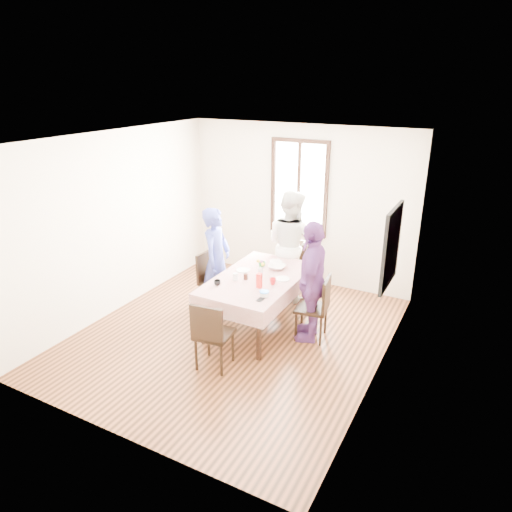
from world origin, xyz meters
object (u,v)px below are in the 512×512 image
Objects in this scene: chair_right at (312,308)px; chair_near at (214,334)px; person_right at (311,281)px; chair_left at (216,282)px; person_far at (290,245)px; person_left at (216,261)px; chair_far at (290,269)px; dining_table at (258,302)px.

chair_right is 1.00× the size of chair_near.
person_right is (0.78, 1.20, 0.39)m from chair_near.
chair_left is 1.53m from chair_near.
person_left is at bearing 68.80° from person_far.
chair_far is 0.43m from person_far.
dining_table is 1.15m from chair_far.
dining_table is 0.91m from person_right.
chair_right and chair_far have the same top height.
chair_far is (-0.00, 1.15, 0.08)m from dining_table.
person_far is at bearing -157.74° from person_right.
chair_left is at bearing -107.59° from person_right.
person_left is (-0.78, -0.99, 0.36)m from chair_far.
person_left is at bearing 93.11° from chair_left.
chair_right is at bearing 49.55° from chair_near.
chair_far is 0.56× the size of person_left.
chair_right is at bearing 89.41° from chair_left.
person_far is (-0.00, 1.13, 0.51)m from dining_table.
person_far is at bearing 81.38° from chair_far.
person_right is at bearing 89.36° from chair_left.
chair_near reaches higher than dining_table.
chair_near is at bearing 34.79° from chair_left.
chair_near is at bearing -90.00° from dining_table.
chair_left is 1.28m from chair_far.
person_far reaches higher than chair_right.
chair_left and chair_near have the same top height.
chair_far is at bearing 83.40° from chair_near.
person_left is 0.97× the size of person_right.
chair_left is 1.00× the size of chair_far.
chair_far is 1.31m from person_left.
person_right is (0.78, -1.08, -0.04)m from person_far.
chair_far is 0.54× the size of person_right.
chair_near is at bearing 137.33° from chair_right.
person_left reaches higher than chair_far.
person_right reaches higher than chair_near.
person_left is at bearing 77.42° from chair_right.
person_far reaches higher than person_left.
dining_table is 1.84× the size of chair_right.
chair_left reaches higher than dining_table.
chair_right reaches higher than dining_table.
person_left is (-0.78, 0.16, 0.44)m from dining_table.
person_left reaches higher than dining_table.
person_far is (-0.81, 1.08, 0.43)m from chair_right.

